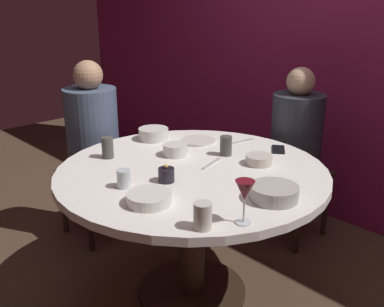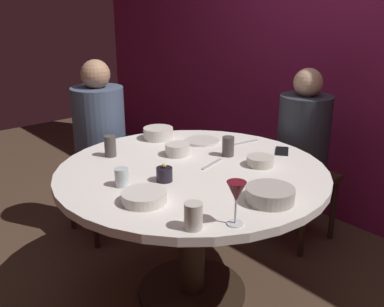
{
  "view_description": "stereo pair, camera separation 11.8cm",
  "coord_description": "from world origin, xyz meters",
  "views": [
    {
      "loc": [
        1.5,
        -1.44,
        1.57
      ],
      "look_at": [
        0.0,
        0.0,
        0.83
      ],
      "focal_mm": 41.19,
      "sensor_mm": 36.0,
      "label": 1
    },
    {
      "loc": [
        1.58,
        -1.36,
        1.57
      ],
      "look_at": [
        0.0,
        0.0,
        0.83
      ],
      "focal_mm": 41.19,
      "sensor_mm": 36.0,
      "label": 2
    }
  ],
  "objects": [
    {
      "name": "cup_near_candle",
      "position": [
        -0.02,
        0.27,
        0.81
      ],
      "size": [
        0.07,
        0.07,
        0.11
      ],
      "primitive_type": "cylinder",
      "color": "#4C4742",
      "rests_on": "dining_table"
    },
    {
      "name": "back_wall",
      "position": [
        0.0,
        1.44,
        1.3
      ],
      "size": [
        6.0,
        0.1,
        2.6
      ],
      "primitive_type": "cube",
      "color": "maroon",
      "rests_on": "ground"
    },
    {
      "name": "bowl_small_white",
      "position": [
        0.2,
        0.29,
        0.78
      ],
      "size": [
        0.14,
        0.14,
        0.05
      ],
      "primitive_type": "cylinder",
      "color": "beige",
      "rests_on": "dining_table"
    },
    {
      "name": "dinner_plate",
      "position": [
        -0.29,
        0.33,
        0.76
      ],
      "size": [
        0.21,
        0.21,
        0.01
      ],
      "primitive_type": "cylinder",
      "color": "silver",
      "rests_on": "dining_table"
    },
    {
      "name": "seated_diner_back",
      "position": [
        0.0,
        0.94,
        0.72
      ],
      "size": [
        0.4,
        0.4,
        1.17
      ],
      "rotation": [
        0.0,
        0.0,
        4.71
      ],
      "color": "#3F2D1E",
      "rests_on": "ground"
    },
    {
      "name": "bowl_sauce_side",
      "position": [
        0.17,
        -0.41,
        0.77
      ],
      "size": [
        0.19,
        0.19,
        0.05
      ],
      "primitive_type": "cylinder",
      "color": "silver",
      "rests_on": "dining_table"
    },
    {
      "name": "ground_plane",
      "position": [
        0.0,
        0.0,
        0.0
      ],
      "size": [
        8.0,
        8.0,
        0.0
      ],
      "primitive_type": "plane",
      "color": "#4C3828"
    },
    {
      "name": "bowl_salad_center",
      "position": [
        -0.51,
        0.17,
        0.79
      ],
      "size": [
        0.18,
        0.18,
        0.07
      ],
      "primitive_type": "cylinder",
      "color": "silver",
      "rests_on": "dining_table"
    },
    {
      "name": "bowl_serving_large",
      "position": [
        0.51,
        0.0,
        0.78
      ],
      "size": [
        0.21,
        0.21,
        0.06
      ],
      "primitive_type": "cylinder",
      "color": "#B2ADA3",
      "rests_on": "dining_table"
    },
    {
      "name": "cell_phone",
      "position": [
        0.14,
        0.55,
        0.76
      ],
      "size": [
        0.14,
        0.15,
        0.01
      ],
      "primitive_type": "cube",
      "rotation": [
        0.0,
        0.0,
        3.78
      ],
      "color": "black",
      "rests_on": "dining_table"
    },
    {
      "name": "bowl_rice_portion",
      "position": [
        -0.21,
        0.07,
        0.78
      ],
      "size": [
        0.13,
        0.13,
        0.06
      ],
      "primitive_type": "cylinder",
      "color": "silver",
      "rests_on": "dining_table"
    },
    {
      "name": "cup_by_right_diner",
      "position": [
        -0.43,
        -0.22,
        0.81
      ],
      "size": [
        0.06,
        0.06,
        0.12
      ],
      "primitive_type": "cylinder",
      "color": "#4C4742",
      "rests_on": "dining_table"
    },
    {
      "name": "knife_near_plate",
      "position": [
        -0.11,
        0.52,
        0.75
      ],
      "size": [
        0.04,
        0.18,
        0.01
      ],
      "primitive_type": "cube",
      "rotation": [
        0.0,
        0.0,
        -0.15
      ],
      "color": "#B7B7BC",
      "rests_on": "dining_table"
    },
    {
      "name": "candle_holder",
      "position": [
        0.04,
        -0.2,
        0.79
      ],
      "size": [
        0.08,
        0.08,
        0.09
      ],
      "color": "black",
      "rests_on": "dining_table"
    },
    {
      "name": "dining_table",
      "position": [
        0.0,
        0.0,
        0.6
      ],
      "size": [
        1.38,
        1.38,
        0.75
      ],
      "color": "white",
      "rests_on": "ground"
    },
    {
      "name": "wine_glass",
      "position": [
        0.55,
        -0.26,
        0.88
      ],
      "size": [
        0.08,
        0.08,
        0.18
      ],
      "color": "silver",
      "rests_on": "dining_table"
    },
    {
      "name": "seated_diner_left",
      "position": [
        -0.94,
        0.0,
        0.74
      ],
      "size": [
        0.4,
        0.4,
        1.21
      ],
      "rotation": [
        0.0,
        0.0,
        6.28
      ],
      "color": "#3F2D1E",
      "rests_on": "ground"
    },
    {
      "name": "cup_center_front",
      "position": [
        -0.04,
        -0.39,
        0.79
      ],
      "size": [
        0.06,
        0.06,
        0.09
      ],
      "primitive_type": "cylinder",
      "color": "silver",
      "rests_on": "dining_table"
    },
    {
      "name": "cup_by_left_diner",
      "position": [
        0.47,
        -0.4,
        0.8
      ],
      "size": [
        0.07,
        0.07,
        0.1
      ],
      "primitive_type": "cylinder",
      "color": "beige",
      "rests_on": "dining_table"
    },
    {
      "name": "fork_near_plate",
      "position": [
        0.03,
        0.11,
        0.75
      ],
      "size": [
        0.06,
        0.18,
        0.01
      ],
      "primitive_type": "cube",
      "rotation": [
        0.0,
        0.0,
        0.27
      ],
      "color": "#B7B7BC",
      "rests_on": "dining_table"
    }
  ]
}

